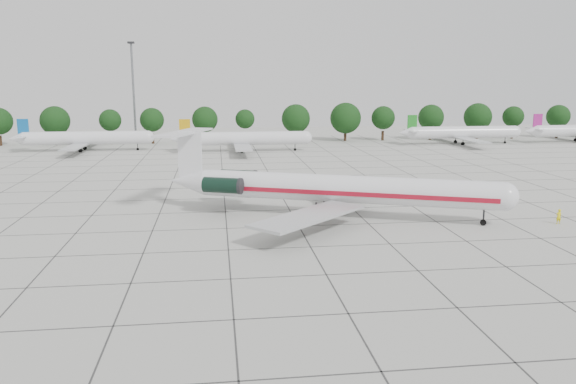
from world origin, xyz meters
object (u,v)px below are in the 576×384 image
object	(u,v)px
floodlight_mast	(133,86)
bg_airliner_c	(245,139)
bg_airliner_b	(86,138)
bg_airliner_d	(463,133)
main_airliner	(326,188)
ground_crew	(559,216)

from	to	relation	value
floodlight_mast	bg_airliner_c	bearing A→B (deg)	-43.25
bg_airliner_b	bg_airliner_d	world-z (taller)	same
main_airliner	ground_crew	distance (m)	26.56
ground_crew	bg_airliner_d	bearing A→B (deg)	-106.75
main_airliner	ground_crew	bearing A→B (deg)	6.09
ground_crew	bg_airliner_d	world-z (taller)	bg_airliner_d
floodlight_mast	bg_airliner_b	bearing A→B (deg)	-112.11
ground_crew	bg_airliner_c	world-z (taller)	bg_airliner_c
main_airliner	bg_airliner_b	xyz separation A→B (m)	(-42.14, 67.29, -0.55)
bg_airliner_b	floodlight_mast	distance (m)	24.82
bg_airliner_c	bg_airliner_d	world-z (taller)	same
bg_airliner_c	floodlight_mast	xyz separation A→B (m)	(-27.46, 25.83, 11.37)
bg_airliner_b	floodlight_mast	world-z (taller)	floodlight_mast
main_airliner	bg_airliner_d	distance (m)	84.86
ground_crew	bg_airliner_b	size ratio (longest dim) A/B	0.06
bg_airliner_b	main_airliner	bearing A→B (deg)	-57.95
ground_crew	bg_airliner_b	bearing A→B (deg)	-47.71
main_airliner	bg_airliner_d	world-z (taller)	main_airliner
main_airliner	floodlight_mast	distance (m)	94.65
floodlight_mast	main_airliner	bearing A→B (deg)	-68.91
bg_airliner_c	bg_airliner_b	bearing A→B (deg)	171.43
ground_crew	floodlight_mast	xyz separation A→B (m)	(-59.31, 94.76, 13.42)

